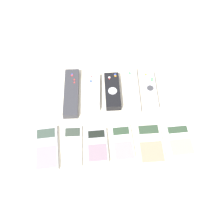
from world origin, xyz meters
TOP-DOWN VIEW (x-y plane):
  - ground_plane at (0.00, 0.00)m, footprint 3.00×3.00m
  - remote_0 at (-0.14, 0.12)m, footprint 0.06×0.21m
  - remote_1 at (-0.07, 0.12)m, footprint 0.06×0.16m
  - remote_2 at (0.01, 0.12)m, footprint 0.05×0.16m
  - remote_3 at (0.08, 0.12)m, footprint 0.05×0.20m
  - remote_4 at (0.15, 0.12)m, footprint 0.05×0.16m
  - calculator_0 at (-0.22, -0.10)m, footprint 0.08×0.16m
  - calculator_1 at (-0.14, -0.09)m, footprint 0.06×0.15m
  - calculator_2 at (-0.06, -0.10)m, footprint 0.07×0.12m
  - calculator_3 at (0.03, -0.09)m, footprint 0.07×0.13m
  - calculator_4 at (0.12, -0.10)m, footprint 0.08×0.15m
  - calculator_5 at (0.22, -0.09)m, footprint 0.09×0.12m

SIDE VIEW (x-z plane):
  - ground_plane at x=0.00m, z-range 0.00..0.00m
  - calculator_4 at x=0.12m, z-range 0.00..0.01m
  - calculator_5 at x=0.22m, z-range 0.00..0.01m
  - calculator_1 at x=-0.14m, z-range 0.00..0.01m
  - calculator_3 at x=0.03m, z-range 0.00..0.01m
  - calculator_2 at x=-0.06m, z-range 0.00..0.02m
  - calculator_0 at x=-0.22m, z-range 0.00..0.02m
  - remote_3 at x=0.08m, z-range 0.00..0.02m
  - remote_4 at x=0.15m, z-range 0.00..0.02m
  - remote_0 at x=-0.14m, z-range 0.00..0.02m
  - remote_1 at x=-0.07m, z-range 0.00..0.02m
  - remote_2 at x=0.01m, z-range 0.00..0.03m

